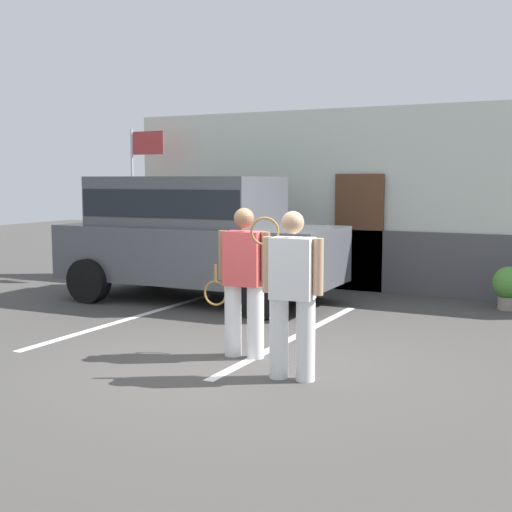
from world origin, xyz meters
TOP-DOWN VIEW (x-y plane):
  - ground_plane at (0.00, 0.00)m, footprint 40.00×40.00m
  - parking_stripe_0 at (-2.50, 1.50)m, footprint 0.12×4.40m
  - parking_stripe_1 at (0.10, 1.50)m, footprint 0.12×4.40m
  - house_frontage at (-0.00, 5.61)m, footprint 10.14×0.40m
  - parked_suv at (-2.49, 3.24)m, footprint 4.65×2.26m
  - tennis_player_man at (-0.03, 0.32)m, footprint 0.89×0.29m
  - tennis_player_woman at (0.82, -0.25)m, footprint 0.77×0.31m
  - potted_plant_by_porch at (2.31, 4.68)m, footprint 0.51×0.51m
  - flag_pole at (-4.70, 4.79)m, footprint 0.80×0.07m

SIDE VIEW (x-z plane):
  - ground_plane at x=0.00m, z-range 0.00..0.00m
  - parking_stripe_0 at x=-2.50m, z-range 0.00..0.01m
  - parking_stripe_1 at x=0.10m, z-range 0.00..0.01m
  - potted_plant_by_porch at x=2.31m, z-range 0.04..0.71m
  - tennis_player_man at x=-0.03m, z-range 0.03..1.72m
  - tennis_player_woman at x=0.82m, z-range 0.04..1.74m
  - parked_suv at x=-2.49m, z-range 0.12..2.17m
  - house_frontage at x=0.00m, z-range -0.10..3.18m
  - flag_pole at x=-4.70m, z-range 0.58..3.57m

